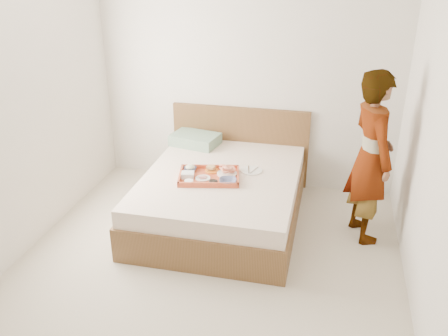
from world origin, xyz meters
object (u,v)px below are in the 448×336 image
at_px(bed, 222,197).
at_px(tray, 209,176).
at_px(dinner_plate, 251,171).
at_px(person, 371,157).

xyz_separation_m(bed, tray, (-0.10, -0.12, 0.29)).
bearing_deg(tray, dinner_plate, 22.83).
distance_m(tray, person, 1.58).
height_order(tray, person, person).
bearing_deg(person, bed, 69.74).
xyz_separation_m(tray, dinner_plate, (0.39, 0.27, -0.02)).
distance_m(bed, person, 1.56).
distance_m(tray, dinner_plate, 0.47).
bearing_deg(bed, dinner_plate, 26.70).
bearing_deg(dinner_plate, bed, -153.30).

